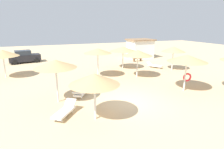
# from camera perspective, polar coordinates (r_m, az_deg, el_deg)

# --- Properties ---
(ground_plane) EXTENTS (80.00, 80.00, 0.00)m
(ground_plane) POSITION_cam_1_polar(r_m,az_deg,el_deg) (12.79, 4.94, -8.49)
(ground_plane) COLOR #D1B284
(parasol_0) EXTENTS (2.74, 2.74, 2.64)m
(parasol_0) POSITION_cam_1_polar(r_m,az_deg,el_deg) (9.80, -5.48, -1.42)
(parasol_0) COLOR silver
(parasol_0) RESTS_ON ground
(parasol_1) EXTENTS (2.78, 2.78, 2.93)m
(parasol_1) POSITION_cam_1_polar(r_m,az_deg,el_deg) (12.57, -17.12, 3.14)
(parasol_1) COLOR silver
(parasol_1) RESTS_ON ground
(parasol_2) EXTENTS (2.65, 2.65, 2.72)m
(parasol_2) POSITION_cam_1_polar(r_m,az_deg,el_deg) (22.29, 18.49, 7.43)
(parasol_2) COLOR silver
(parasol_2) RESTS_ON ground
(parasol_4) EXTENTS (3.02, 3.02, 2.78)m
(parasol_4) POSITION_cam_1_polar(r_m,az_deg,el_deg) (20.89, -30.79, 5.70)
(parasol_4) COLOR silver
(parasol_4) RESTS_ON ground
(parasol_5) EXTENTS (2.90, 2.90, 2.73)m
(parasol_5) POSITION_cam_1_polar(r_m,az_deg,el_deg) (18.26, 7.95, 6.60)
(parasol_5) COLOR silver
(parasol_5) RESTS_ON ground
(parasol_6) EXTENTS (2.74, 2.74, 2.90)m
(parasol_6) POSITION_cam_1_polar(r_m,az_deg,el_deg) (18.12, -4.47, 7.28)
(parasol_6) COLOR silver
(parasol_6) RESTS_ON ground
(parasol_7) EXTENTS (3.19, 3.19, 2.62)m
(parasol_7) POSITION_cam_1_polar(r_m,az_deg,el_deg) (22.02, 3.43, 7.89)
(parasol_7) COLOR silver
(parasol_7) RESTS_ON ground
(parasol_8) EXTENTS (3.01, 3.01, 2.90)m
(parasol_8) POSITION_cam_1_polar(r_m,az_deg,el_deg) (15.33, 22.21, 4.58)
(parasol_8) COLOR silver
(parasol_8) RESTS_ON ground
(lounger_0) EXTENTS (1.65, 1.89, 0.73)m
(lounger_0) POSITION_cam_1_polar(r_m,az_deg,el_deg) (11.21, -14.36, -10.72)
(lounger_0) COLOR white
(lounger_0) RESTS_ON ground
(lounger_1) EXTENTS (1.54, 1.96, 0.67)m
(lounger_1) POSITION_cam_1_polar(r_m,az_deg,el_deg) (13.78, -9.66, -5.49)
(lounger_1) COLOR white
(lounger_1) RESTS_ON ground
(lounger_2) EXTENTS (1.59, 1.92, 0.71)m
(lounger_2) POSITION_cam_1_polar(r_m,az_deg,el_deg) (23.18, 12.93, 2.81)
(lounger_2) COLOR white
(lounger_2) RESTS_ON ground
(bench_0) EXTENTS (1.51, 0.44, 0.49)m
(bench_0) POSITION_cam_1_polar(r_m,az_deg,el_deg) (26.88, 7.88, 4.79)
(bench_0) COLOR brown
(bench_0) RESTS_ON ground
(bench_1) EXTENTS (1.54, 0.64, 0.49)m
(bench_1) POSITION_cam_1_polar(r_m,az_deg,el_deg) (24.78, -17.37, 3.36)
(bench_1) COLOR brown
(bench_1) RESTS_ON ground
(parked_car) EXTENTS (4.24, 2.56, 1.72)m
(parked_car) POSITION_cam_1_polar(r_m,az_deg,el_deg) (28.33, -25.50, 4.96)
(parked_car) COLOR black
(parked_car) RESTS_ON ground
(beach_cabana) EXTENTS (3.83, 3.35, 2.95)m
(beach_cabana) POSITION_cam_1_polar(r_m,az_deg,el_deg) (29.84, 8.64, 8.02)
(beach_cabana) COLOR white
(beach_cabana) RESTS_ON ground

